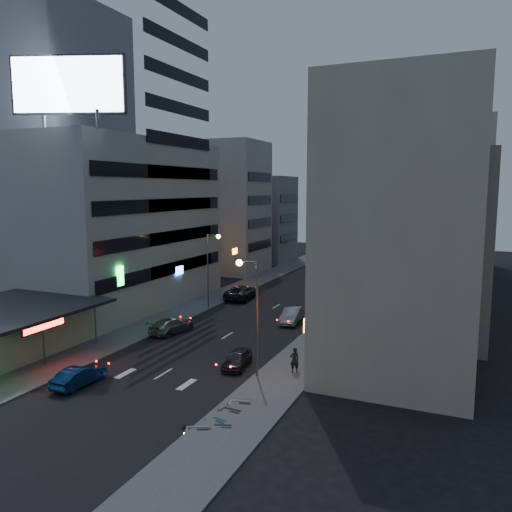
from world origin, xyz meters
The scene contains 28 objects.
ground centered at (0.00, 0.00, 0.00)m, with size 180.00×180.00×0.00m, color black.
sidewalk_left centered at (-8.00, 30.00, 0.06)m, with size 4.00×120.00×0.12m, color #4C4C4F.
sidewalk_right centered at (8.00, 30.00, 0.06)m, with size 4.00×120.00×0.12m, color #4C4C4F.
white_building centered at (-17.00, 20.00, 9.00)m, with size 14.00×24.00×18.00m, color #A4A4A0.
grey_tower centered at (-26.00, 23.00, 17.00)m, with size 10.00×14.00×34.00m, color slate.
shophouse_near centered at (15.00, 10.50, 10.00)m, with size 10.00×11.00×20.00m, color #B5AE8E.
shophouse_mid centered at (15.50, 22.00, 8.00)m, with size 11.00×12.00×16.00m, color gray.
shophouse_far centered at (15.00, 35.00, 11.00)m, with size 10.00×14.00×22.00m, color #B5AE8E.
far_left_a centered at (-15.50, 45.00, 10.00)m, with size 11.00×10.00×20.00m, color #A4A4A0.
far_left_b centered at (-16.00, 58.00, 7.50)m, with size 12.00×10.00×15.00m, color slate.
far_right_a centered at (15.50, 50.00, 9.00)m, with size 11.00×12.00×18.00m, color gray.
far_right_b centered at (16.00, 64.00, 12.00)m, with size 12.00×12.00×24.00m, color #B5AE8E.
billboard centered at (-12.99, 9.97, 21.66)m, with size 9.52×3.75×6.20m.
street_lamp_right_near centered at (5.90, 6.00, 5.36)m, with size 1.60×0.44×8.02m.
street_lamp_left centered at (-5.90, 22.00, 5.36)m, with size 1.60×0.44×8.02m.
street_lamp_right_far centered at (5.90, 40.00, 5.36)m, with size 1.60×0.44×8.02m.
parked_car_right_near centered at (4.18, 7.30, 0.64)m, with size 1.51×3.75×1.28m, color #28292D.
parked_car_right_mid centered at (3.83, 20.31, 0.73)m, with size 1.55×4.45×1.47m, color #ABAEB3.
parked_car_left centered at (-5.14, 28.01, 0.82)m, with size 2.72×5.89×1.64m, color #2A292E.
parked_car_right_far centered at (5.60, 29.13, 0.65)m, with size 1.83×4.51×1.31m, color gray.
road_car_blue centered at (-3.90, 0.04, 0.65)m, with size 1.38×3.95×1.30m, color navy.
road_car_silver centered at (-5.00, 12.79, 0.69)m, with size 1.92×4.73×1.37m, color gray.
person centered at (8.44, 7.67, 1.01)m, with size 0.65×0.43×1.78m, color black.
scooter_black_a centered at (7.89, -1.12, 0.62)m, with size 1.63×0.54×1.00m, color black, non-canonical shape.
scooter_silver_a centered at (6.82, -1.74, 0.69)m, with size 1.86×0.62×1.13m, color #989A9F, non-canonical shape.
scooter_blue centered at (7.47, -0.86, 0.61)m, with size 1.61×0.54×0.98m, color navy, non-canonical shape.
scooter_black_b centered at (7.67, 0.63, 0.66)m, with size 1.78×0.59×1.09m, color black, non-canonical shape.
scooter_silver_b centered at (7.61, 2.10, 0.72)m, with size 1.95×0.65×1.19m, color #939399, non-canonical shape.
Camera 1 is at (19.28, -24.22, 12.92)m, focal length 35.00 mm.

